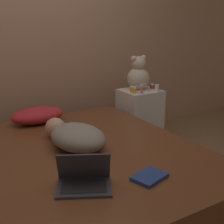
# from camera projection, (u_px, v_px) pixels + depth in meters

# --- Properties ---
(ground_plane) EXTENTS (12.00, 12.00, 0.00)m
(ground_plane) POSITION_uv_depth(u_px,v_px,m) (87.00, 199.00, 2.52)
(ground_plane) COLOR brown
(wall_back) EXTENTS (8.00, 0.06, 2.60)m
(wall_back) POSITION_uv_depth(u_px,v_px,m) (27.00, 29.00, 3.24)
(wall_back) COLOR tan
(wall_back) RESTS_ON ground_plane
(bed) EXTENTS (1.70, 2.09, 0.43)m
(bed) POSITION_uv_depth(u_px,v_px,m) (87.00, 175.00, 2.46)
(bed) COLOR brown
(bed) RESTS_ON ground_plane
(nightstand) EXTENTS (0.43, 0.40, 0.62)m
(nightstand) POSITION_uv_depth(u_px,v_px,m) (140.00, 116.00, 3.68)
(nightstand) COLOR silver
(nightstand) RESTS_ON ground_plane
(pillow) EXTENTS (0.51, 0.31, 0.15)m
(pillow) POSITION_uv_depth(u_px,v_px,m) (38.00, 115.00, 3.02)
(pillow) COLOR red
(pillow) RESTS_ON bed
(person_lying) EXTENTS (0.46, 0.69, 0.19)m
(person_lying) POSITION_uv_depth(u_px,v_px,m) (75.00, 136.00, 2.43)
(person_lying) COLOR gray
(person_lying) RESTS_ON bed
(laptop) EXTENTS (0.39, 0.35, 0.22)m
(laptop) POSITION_uv_depth(u_px,v_px,m) (84.00, 179.00, 1.86)
(laptop) COLOR #333338
(laptop) RESTS_ON bed
(teddy_bear) EXTENTS (0.26, 0.26, 0.39)m
(teddy_bear) POSITION_uv_depth(u_px,v_px,m) (138.00, 75.00, 3.59)
(teddy_bear) COLOR beige
(teddy_bear) RESTS_ON nightstand
(bottle_orange) EXTENTS (0.05, 0.05, 0.07)m
(bottle_orange) POSITION_uv_depth(u_px,v_px,m) (134.00, 90.00, 3.42)
(bottle_orange) COLOR orange
(bottle_orange) RESTS_ON nightstand
(bottle_white) EXTENTS (0.05, 0.05, 0.08)m
(bottle_white) POSITION_uv_depth(u_px,v_px,m) (157.00, 88.00, 3.51)
(bottle_white) COLOR white
(bottle_white) RESTS_ON nightstand
(bottle_red) EXTENTS (0.05, 0.05, 0.06)m
(bottle_red) POSITION_uv_depth(u_px,v_px,m) (152.00, 86.00, 3.67)
(bottle_red) COLOR #B72D2D
(bottle_red) RESTS_ON nightstand
(bottle_pink) EXTENTS (0.03, 0.03, 0.10)m
(bottle_pink) POSITION_uv_depth(u_px,v_px,m) (142.00, 89.00, 3.40)
(bottle_pink) COLOR pink
(bottle_pink) RESTS_ON nightstand
(bottle_blue) EXTENTS (0.03, 0.03, 0.06)m
(bottle_blue) POSITION_uv_depth(u_px,v_px,m) (156.00, 87.00, 3.59)
(bottle_blue) COLOR #3866B2
(bottle_blue) RESTS_ON nightstand
(bottle_amber) EXTENTS (0.04, 0.04, 0.07)m
(bottle_amber) POSITION_uv_depth(u_px,v_px,m) (132.00, 89.00, 3.48)
(bottle_amber) COLOR gold
(bottle_amber) RESTS_ON nightstand
(book) EXTENTS (0.25, 0.21, 0.02)m
(book) POSITION_uv_depth(u_px,v_px,m) (150.00, 177.00, 1.97)
(book) COLOR navy
(book) RESTS_ON bed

